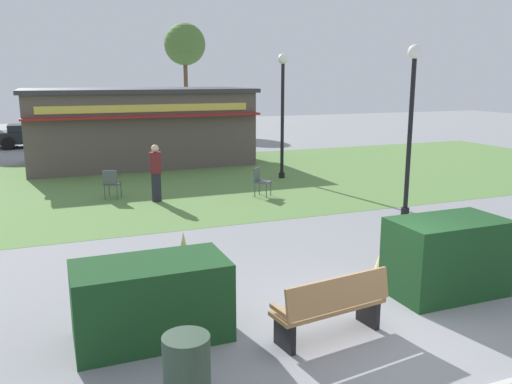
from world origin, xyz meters
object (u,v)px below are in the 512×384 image
at_px(person_strolling, 156,173).
at_px(lamppost_far, 283,101).
at_px(cafe_chair_west, 111,182).
at_px(parked_car_center_slot, 132,131).
at_px(food_kiosk, 138,126).
at_px(park_bench, 332,306).
at_px(cafe_chair_east, 260,179).
at_px(trash_bin, 187,375).
at_px(parked_car_west_slot, 35,135).
at_px(tree_left_bg, 185,45).
at_px(lamppost_mid, 411,111).

bearing_deg(person_strolling, lamppost_far, 116.77).
distance_m(lamppost_far, cafe_chair_west, 6.67).
bearing_deg(parked_car_center_slot, food_kiosk, -96.63).
height_order(park_bench, food_kiosk, food_kiosk).
bearing_deg(cafe_chair_east, parked_car_center_slot, 95.55).
bearing_deg(trash_bin, cafe_chair_east, 63.67).
bearing_deg(food_kiosk, parked_car_west_slot, 119.24).
bearing_deg(park_bench, person_strolling, 93.77).
xyz_separation_m(lamppost_far, parked_car_center_slot, (-3.37, 12.89, -2.12)).
height_order(lamppost_far, parked_car_west_slot, lamppost_far).
bearing_deg(tree_left_bg, parked_car_west_slot, -147.94).
relative_size(lamppost_mid, trash_bin, 4.87).
relative_size(lamppost_mid, cafe_chair_west, 4.95).
distance_m(cafe_chair_east, parked_car_west_slot, 16.73).
xyz_separation_m(food_kiosk, cafe_chair_west, (-1.93, -6.57, -1.05)).
xyz_separation_m(lamppost_far, person_strolling, (-4.98, -2.02, -1.90)).
bearing_deg(trash_bin, park_bench, 21.37).
bearing_deg(park_bench, trash_bin, -158.63).
bearing_deg(parked_car_west_slot, cafe_chair_east, -66.88).
xyz_separation_m(lamppost_mid, food_kiosk, (-5.10, 11.43, -1.18)).
height_order(parked_car_center_slot, tree_left_bg, tree_left_bg).
bearing_deg(trash_bin, food_kiosk, 82.13).
height_order(cafe_chair_east, parked_car_west_slot, parked_car_west_slot).
bearing_deg(lamppost_mid, parked_car_center_slot, 102.59).
xyz_separation_m(lamppost_mid, cafe_chair_east, (-2.74, 3.55, -2.23)).
bearing_deg(parked_car_center_slot, trash_bin, -97.50).
distance_m(lamppost_mid, parked_car_west_slot, 21.20).
bearing_deg(lamppost_far, person_strolling, -157.89).
bearing_deg(parked_car_west_slot, park_bench, -80.44).
bearing_deg(cafe_chair_east, tree_left_bg, 81.50).
xyz_separation_m(cafe_chair_east, parked_car_west_slot, (-6.57, 15.38, 0.12)).
height_order(trash_bin, parked_car_center_slot, parked_car_center_slot).
bearing_deg(trash_bin, parked_car_west_slot, 94.05).
xyz_separation_m(person_strolling, parked_car_center_slot, (1.62, 14.91, -0.22)).
height_order(lamppost_far, food_kiosk, lamppost_far).
xyz_separation_m(trash_bin, food_kiosk, (2.43, 17.56, 1.13)).
bearing_deg(cafe_chair_west, parked_car_west_slot, 99.16).
relative_size(lamppost_far, cafe_chair_west, 4.95).
height_order(person_strolling, parked_car_west_slot, person_strolling).
bearing_deg(food_kiosk, person_strolling, -95.73).
bearing_deg(food_kiosk, parked_car_center_slot, 83.37).
distance_m(lamppost_mid, trash_bin, 9.98).
height_order(person_strolling, parked_car_center_slot, person_strolling).
relative_size(park_bench, parked_car_west_slot, 0.42).
xyz_separation_m(person_strolling, parked_car_west_slot, (-3.46, 14.91, -0.22)).
height_order(park_bench, lamppost_mid, lamppost_mid).
bearing_deg(cafe_chair_east, lamppost_far, 53.11).
distance_m(cafe_chair_west, tree_left_bg, 22.17).
bearing_deg(lamppost_far, parked_car_west_slot, 123.22).
bearing_deg(lamppost_far, food_kiosk, 128.21).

